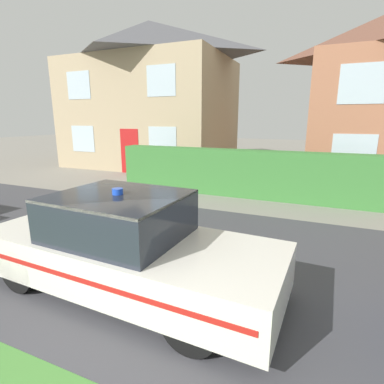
% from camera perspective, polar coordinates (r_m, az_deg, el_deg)
% --- Properties ---
extents(road_strip, '(28.00, 5.93, 0.01)m').
position_cam_1_polar(road_strip, '(5.86, -0.94, -11.89)').
color(road_strip, '#424247').
rests_on(road_strip, ground).
extents(garden_hedge, '(8.57, 0.65, 1.56)m').
position_cam_1_polar(garden_hedge, '(10.20, 8.70, 3.60)').
color(garden_hedge, '#3D7F38').
rests_on(garden_hedge, ground).
extents(police_car, '(4.66, 1.95, 1.55)m').
position_cam_1_polar(police_car, '(4.66, -12.45, -10.07)').
color(police_car, black).
rests_on(police_car, road_strip).
extents(house_left, '(8.77, 6.19, 7.54)m').
position_cam_1_polar(house_left, '(17.42, -7.86, 17.86)').
color(house_left, tan).
rests_on(house_left, ground).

